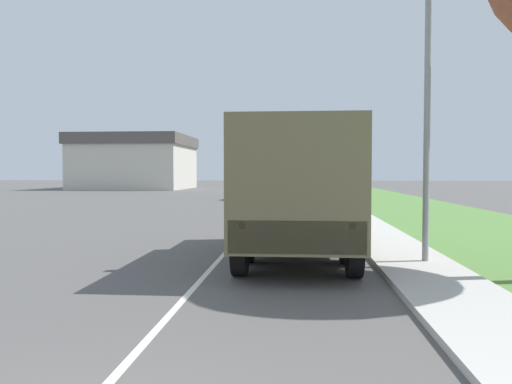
% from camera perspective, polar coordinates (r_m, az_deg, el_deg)
% --- Properties ---
extents(ground_plane, '(180.00, 180.00, 0.00)m').
position_cam_1_polar(ground_plane, '(42.79, 2.18, -0.59)').
color(ground_plane, '#565451').
extents(lane_centre_stripe, '(0.12, 120.00, 0.00)m').
position_cam_1_polar(lane_centre_stripe, '(42.79, 2.18, -0.59)').
color(lane_centre_stripe, silver).
rests_on(lane_centre_stripe, ground).
extents(sidewalk_right, '(1.80, 120.00, 0.12)m').
position_cam_1_polar(sidewalk_right, '(42.83, 8.21, -0.53)').
color(sidewalk_right, beige).
rests_on(sidewalk_right, ground).
extents(grass_strip_right, '(7.00, 120.00, 0.02)m').
position_cam_1_polar(grass_strip_right, '(43.32, 14.03, -0.61)').
color(grass_strip_right, '#56843D').
rests_on(grass_strip_right, ground).
extents(military_truck, '(2.60, 6.93, 3.18)m').
position_cam_1_polar(military_truck, '(12.13, 4.69, 0.64)').
color(military_truck, '#606647').
rests_on(military_truck, ground).
extents(car_nearest_ahead, '(1.85, 4.30, 1.57)m').
position_cam_1_polar(car_nearest_ahead, '(25.18, 4.62, -0.96)').
color(car_nearest_ahead, black).
rests_on(car_nearest_ahead, ground).
extents(car_second_ahead, '(1.89, 4.29, 1.50)m').
position_cam_1_polar(car_second_ahead, '(38.44, -1.04, 0.10)').
color(car_second_ahead, '#336B3D').
rests_on(car_second_ahead, ground).
extents(lamp_post, '(1.69, 0.24, 6.60)m').
position_cam_1_polar(lamp_post, '(11.88, 17.96, 11.71)').
color(lamp_post, gray).
rests_on(lamp_post, sidewalk_right).
extents(building_distant, '(13.88, 13.95, 6.90)m').
position_cam_1_polar(building_distant, '(66.98, -13.57, 3.35)').
color(building_distant, beige).
rests_on(building_distant, ground).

